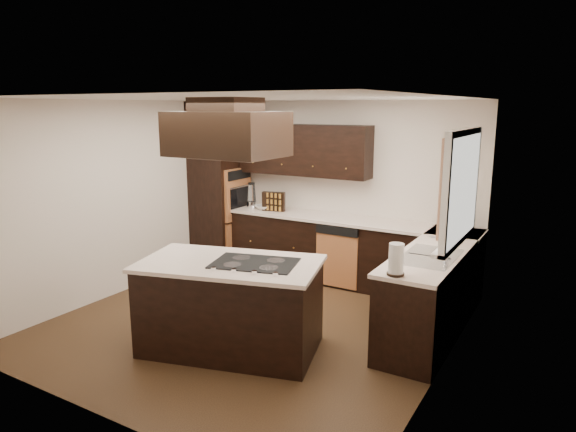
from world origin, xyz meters
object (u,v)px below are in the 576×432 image
(oven_column, at_px, (220,196))
(spice_rack, at_px, (274,201))
(range_hood, at_px, (227,134))
(island, at_px, (231,307))

(oven_column, distance_m, spice_rack, 0.96)
(range_hood, xyz_separation_m, spice_rack, (-0.91, 2.28, -1.10))
(spice_rack, bearing_deg, oven_column, 167.41)
(island, bearing_deg, range_hood, 109.92)
(spice_rack, bearing_deg, island, -82.08)
(island, height_order, range_hood, range_hood)
(oven_column, xyz_separation_m, island, (1.93, -2.33, -0.62))
(oven_column, relative_size, spice_rack, 6.32)
(island, bearing_deg, spice_rack, 96.61)
(island, height_order, spice_rack, spice_rack)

